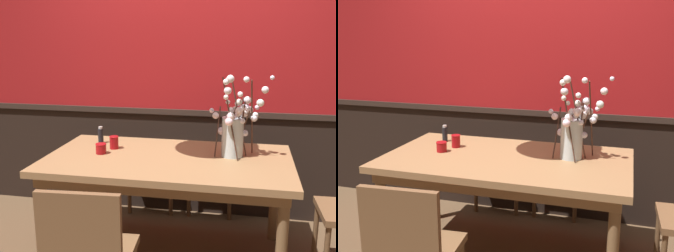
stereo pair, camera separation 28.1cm
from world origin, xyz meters
TOP-DOWN VIEW (x-y plane):
  - back_wall at (0.00, 0.84)m, footprint 5.37×0.14m
  - dining_table at (0.00, 0.00)m, footprint 1.74×0.98m
  - chair_near_side_left at (-0.24, -0.92)m, footprint 0.47×0.43m
  - chair_far_side_left at (-0.31, 0.88)m, footprint 0.46×0.40m
  - chair_far_side_right at (0.24, 0.93)m, footprint 0.43×0.42m
  - vase_with_blossoms at (0.46, 0.11)m, footprint 0.44×0.30m
  - candle_holder_nearer_center at (-0.50, -0.01)m, footprint 0.08×0.08m
  - candle_holder_nearer_edge at (-0.45, 0.13)m, footprint 0.07×0.07m
  - condiment_bottle at (-0.60, 0.26)m, footprint 0.04×0.04m

SIDE VIEW (x-z plane):
  - chair_far_side_right at x=0.24m, z-range 0.05..0.98m
  - chair_near_side_left at x=-0.24m, z-range 0.07..0.96m
  - chair_far_side_left at x=-0.31m, z-range 0.06..1.02m
  - dining_table at x=0.00m, z-range 0.30..1.06m
  - candle_holder_nearer_center at x=-0.50m, z-range 0.77..0.84m
  - candle_holder_nearer_edge at x=-0.45m, z-range 0.77..0.86m
  - condiment_bottle at x=-0.60m, z-range 0.76..0.90m
  - vase_with_blossoms at x=0.46m, z-range 0.66..1.26m
  - back_wall at x=0.00m, z-range -0.01..2.95m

